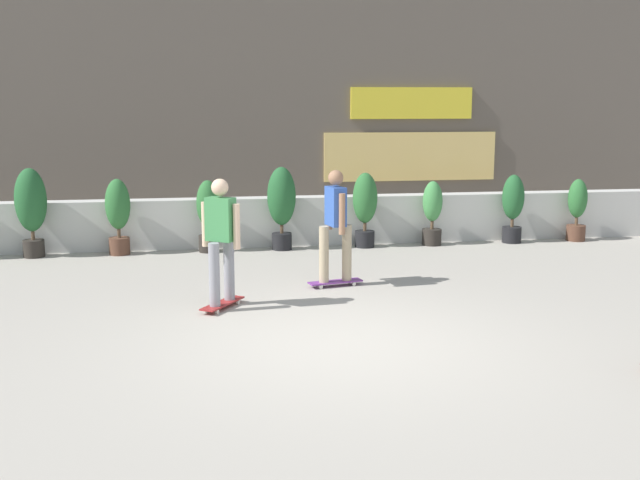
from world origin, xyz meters
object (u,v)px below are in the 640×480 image
at_px(potted_plant_5, 365,205).
at_px(potted_plant_8, 577,208).
at_px(potted_plant_4, 282,202).
at_px(potted_plant_7, 513,205).
at_px(potted_plant_2, 118,212).
at_px(skater_far_right, 336,222).
at_px(potted_plant_6, 432,211).
at_px(potted_plant_1, 31,205).
at_px(potted_plant_3, 208,212).
at_px(skater_by_wall_left, 221,237).

distance_m(potted_plant_5, potted_plant_8, 4.16).
xyz_separation_m(potted_plant_4, potted_plant_7, (4.39, 0.00, -0.16)).
relative_size(potted_plant_4, potted_plant_7, 1.16).
bearing_deg(potted_plant_2, potted_plant_7, 0.00).
xyz_separation_m(potted_plant_7, skater_far_right, (-3.93, -2.92, 0.23)).
relative_size(potted_plant_4, potted_plant_6, 1.25).
bearing_deg(potted_plant_6, potted_plant_8, 0.00).
bearing_deg(potted_plant_5, potted_plant_2, 180.00).
xyz_separation_m(potted_plant_6, potted_plant_8, (2.88, 0.00, -0.01)).
distance_m(potted_plant_6, potted_plant_7, 1.58).
height_order(potted_plant_2, potted_plant_5, potted_plant_5).
bearing_deg(potted_plant_7, potted_plant_2, 180.00).
relative_size(potted_plant_6, potted_plant_7, 0.93).
bearing_deg(potted_plant_5, potted_plant_1, 180.00).
distance_m(potted_plant_2, potted_plant_8, 8.56).
xyz_separation_m(potted_plant_2, potted_plant_7, (7.26, 0.00, -0.03)).
relative_size(potted_plant_5, skater_far_right, 0.81).
xyz_separation_m(potted_plant_2, potted_plant_5, (4.40, 0.00, 0.03)).
relative_size(potted_plant_4, potted_plant_8, 1.26).
bearing_deg(potted_plant_4, skater_far_right, -81.06).
bearing_deg(potted_plant_1, potted_plant_3, 0.00).
bearing_deg(potted_plant_7, potted_plant_3, 180.00).
distance_m(potted_plant_3, potted_plant_6, 4.13).
distance_m(potted_plant_1, skater_far_right, 5.59).
distance_m(potted_plant_4, skater_far_right, 2.95).
height_order(potted_plant_2, potted_plant_3, potted_plant_2).
bearing_deg(potted_plant_2, potted_plant_5, 0.00).
distance_m(potted_plant_2, skater_far_right, 4.43).
xyz_separation_m(potted_plant_2, skater_by_wall_left, (1.65, -3.88, 0.19)).
height_order(potted_plant_4, potted_plant_7, potted_plant_4).
bearing_deg(potted_plant_8, potted_plant_4, -180.00).
relative_size(potted_plant_4, skater_by_wall_left, 0.88).
xyz_separation_m(potted_plant_3, potted_plant_5, (2.85, -0.00, 0.07)).
relative_size(potted_plant_5, potted_plant_7, 1.06).
xyz_separation_m(potted_plant_2, potted_plant_6, (5.68, 0.00, -0.11)).
distance_m(potted_plant_1, potted_plant_3, 3.00).
distance_m(potted_plant_8, skater_far_right, 6.00).
distance_m(potted_plant_3, potted_plant_5, 2.85).
height_order(potted_plant_1, potted_plant_7, potted_plant_1).
xyz_separation_m(potted_plant_1, potted_plant_3, (3.00, 0.00, -0.19)).
height_order(potted_plant_1, potted_plant_6, potted_plant_1).
bearing_deg(skater_by_wall_left, potted_plant_5, 54.71).
height_order(potted_plant_5, skater_by_wall_left, skater_by_wall_left).
relative_size(potted_plant_1, potted_plant_2, 1.16).
bearing_deg(potted_plant_2, skater_by_wall_left, -66.91).
xyz_separation_m(potted_plant_3, potted_plant_7, (5.70, -0.00, 0.01)).
distance_m(potted_plant_1, potted_plant_7, 8.70).
bearing_deg(potted_plant_5, potted_plant_6, 0.00).
height_order(potted_plant_7, skater_far_right, skater_far_right).
bearing_deg(skater_by_wall_left, potted_plant_1, 128.58).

